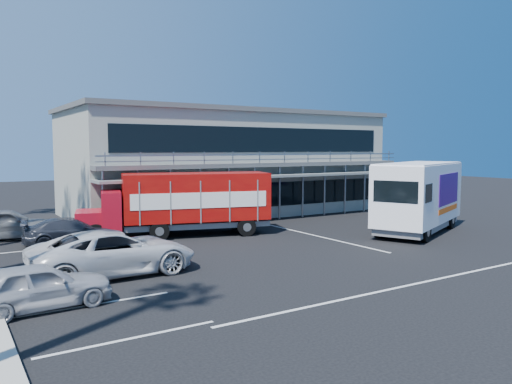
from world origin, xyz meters
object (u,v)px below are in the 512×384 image
red_truck (184,202)px  white_van (419,196)px  parked_car_b (111,252)px  parked_car_a (39,286)px

red_truck → white_van: white_van is taller
red_truck → parked_car_b: (-5.55, -5.76, -1.07)m
white_van → red_truck: bearing=129.3°
white_van → parked_car_b: size_ratio=1.80×
red_truck → parked_car_a: bearing=-118.4°
red_truck → white_van: 12.87m
parked_car_a → parked_car_b: (3.00, 3.20, 0.07)m
red_truck → parked_car_a: size_ratio=2.51×
white_van → parked_car_a: white_van is taller
white_van → parked_car_b: white_van is taller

